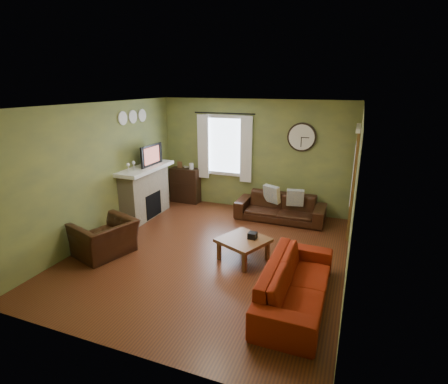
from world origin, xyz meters
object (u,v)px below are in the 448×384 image
(bookshelf, at_px, (185,185))
(sofa_red, at_px, (296,283))
(sofa_brown, at_px, (280,208))
(coffee_table, at_px, (243,249))
(armchair, at_px, (105,238))

(bookshelf, relative_size, sofa_red, 0.43)
(sofa_brown, relative_size, sofa_red, 0.95)
(bookshelf, relative_size, coffee_table, 1.20)
(coffee_table, bearing_deg, sofa_brown, 84.94)
(bookshelf, distance_m, sofa_red, 4.80)
(sofa_red, height_order, coffee_table, sofa_red)
(sofa_brown, xyz_separation_m, armchair, (-2.53, -2.77, 0.03))
(bookshelf, height_order, sofa_red, bookshelf)
(sofa_red, xyz_separation_m, armchair, (-3.41, 0.23, 0.01))
(sofa_red, distance_m, armchair, 3.42)
(armchair, bearing_deg, sofa_red, 103.97)
(bookshelf, bearing_deg, armchair, -89.75)
(bookshelf, bearing_deg, sofa_red, -44.45)
(sofa_red, xyz_separation_m, coffee_table, (-1.06, 0.92, -0.10))
(sofa_brown, distance_m, sofa_red, 3.12)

